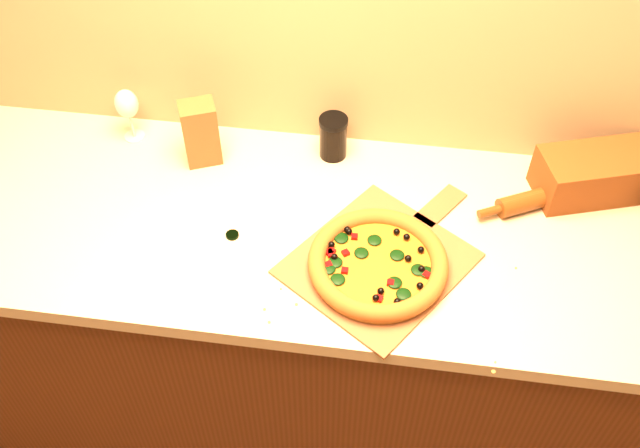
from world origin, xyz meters
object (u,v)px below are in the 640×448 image
Objects in this scene: wine_glass at (127,105)px; dark_jar at (333,137)px; pizza at (378,264)px; pizza_peel at (382,260)px; rolling_pin at (545,197)px.

wine_glass is 1.28× the size of dark_jar.
dark_jar reaches higher than pizza.
pizza is at bearing -28.09° from wine_glass.
pizza_peel is 1.67× the size of pizza.
pizza_peel is 0.04m from pizza.
pizza_peel is 0.79m from wine_glass.
dark_jar is at bearing 111.84° from pizza.
rolling_pin is 2.16× the size of wine_glass.
wine_glass reaches higher than rolling_pin.
wine_glass reaches higher than pizza_peel.
pizza_peel is at bearing -25.69° from wine_glass.
dark_jar is (-0.15, 0.38, 0.03)m from pizza.
pizza is at bearing -68.16° from dark_jar.
pizza_peel is 1.60× the size of rolling_pin.
pizza is 2.64× the size of dark_jar.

